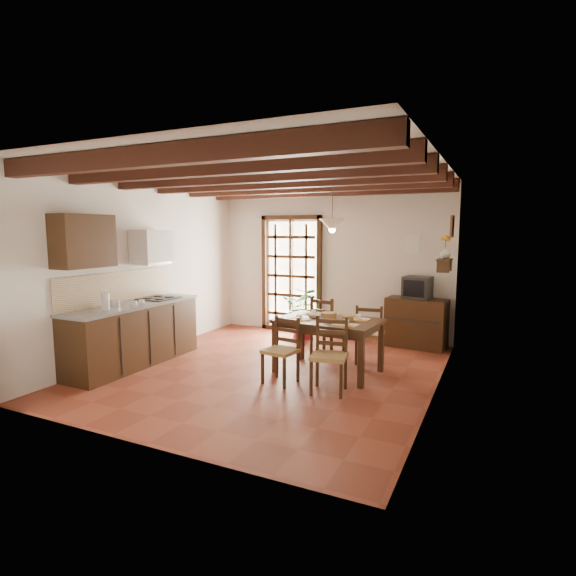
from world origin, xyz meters
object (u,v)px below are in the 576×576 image
Objects in this scene: crt_tv at (417,287)px; pendant_lamp at (332,224)px; chair_near_left at (281,362)px; dining_table at (329,326)px; chair_far_right at (370,345)px; potted_plant at (303,308)px; chair_far_left at (327,338)px; chair_near_right at (329,369)px; sideboard at (416,323)px; kitchen_counter at (134,333)px.

crt_tv is 2.27m from pendant_lamp.
chair_near_left is at bearing -117.43° from pendant_lamp.
crt_tv is at bearing 64.17° from pendant_lamp.
dining_table is 1.64× the size of chair_far_right.
potted_plant is at bearing -41.89° from chair_far_right.
chair_far_left is at bearing 93.25° from chair_near_left.
crt_tv reaches higher than chair_near_right.
chair_far_left reaches higher than sideboard.
pendant_lamp reaches higher than chair_near_left.
dining_table is 0.87m from chair_far_left.
chair_near_left is 1.43m from chair_far_left.
chair_far_left is 1.14× the size of pendant_lamp.
chair_far_right is at bearing 67.01° from chair_near_left.
chair_near_left is at bearing -107.80° from crt_tv.
chair_near_left is 0.96× the size of chair_far_right.
crt_tv is at bearing 5.63° from potted_plant.
crt_tv is 0.24× the size of potted_plant.
chair_far_right is at bearing -171.07° from chair_far_left.
potted_plant is at bearing -167.52° from sideboard.
pendant_lamp is (-0.88, -1.82, 1.66)m from sideboard.
dining_table is 1.52× the size of chair_far_left.
kitchen_counter is 2.34× the size of chair_far_left.
chair_far_left reaches higher than chair_near_left.
potted_plant is at bearing 114.71° from chair_near_left.
chair_far_left is at bearing -12.67° from chair_far_right.
chair_far_right is at bearing 54.86° from pendant_lamp.
dining_table is 0.89m from chair_near_left.
chair_near_right reaches higher than chair_far_right.
kitchen_counter is at bearing 18.77° from chair_far_right.
pendant_lamp is (-0.29, 0.84, 1.79)m from chair_near_right.
chair_near_right is 2.00m from pendant_lamp.
pendant_lamp is (0.41, 0.78, 1.81)m from chair_near_left.
chair_far_left is 1.99× the size of crt_tv.
potted_plant reaches higher than chair_near_right.
kitchen_counter is 3.32m from pendant_lamp.
potted_plant reaches higher than sideboard.
chair_far_right reaches higher than dining_table.
chair_near_left is at bearing 5.35° from kitchen_counter.
chair_far_left is at bearing -126.32° from crt_tv.
crt_tv is at bearing -121.23° from chair_far_left.
chair_near_right reaches higher than chair_near_left.
chair_far_right is at bearing 63.76° from dining_table.
dining_table is at bearing -56.62° from potted_plant.
sideboard is at bearing -118.73° from chair_far_right.
chair_far_left is 1.07× the size of chair_far_right.
chair_far_left is 1.82m from crt_tv.
pendant_lamp reaches higher than potted_plant.
kitchen_counter is at bearing 47.54° from chair_far_left.
chair_near_right is at bearing -94.09° from crt_tv.
crt_tv is (1.17, 1.18, 0.73)m from chair_far_left.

